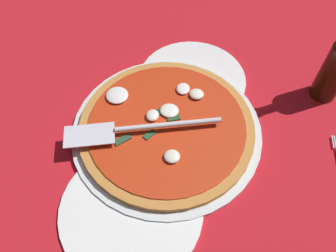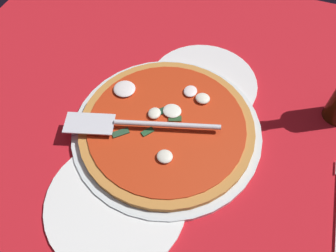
# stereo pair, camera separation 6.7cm
# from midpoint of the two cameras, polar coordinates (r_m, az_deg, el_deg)

# --- Properties ---
(ground_plane) EXTENTS (1.15, 1.15, 0.01)m
(ground_plane) POSITION_cam_midpoint_polar(r_m,az_deg,el_deg) (0.69, 2.24, -2.22)
(ground_plane) COLOR red
(checker_pattern) EXTENTS (1.15, 1.15, 0.00)m
(checker_pattern) POSITION_cam_midpoint_polar(r_m,az_deg,el_deg) (0.68, 2.25, -2.02)
(checker_pattern) COLOR white
(checker_pattern) RESTS_ON ground_plane
(pizza_pan) EXTENTS (0.39, 0.39, 0.01)m
(pizza_pan) POSITION_cam_midpoint_polar(r_m,az_deg,el_deg) (0.68, 2.80, -1.01)
(pizza_pan) COLOR silver
(pizza_pan) RESTS_ON ground_plane
(dinner_plate_left) EXTENTS (0.24, 0.24, 0.01)m
(dinner_plate_left) POSITION_cam_midpoint_polar(r_m,az_deg,el_deg) (0.77, 8.52, 7.11)
(dinner_plate_left) COLOR white
(dinner_plate_left) RESTS_ON ground_plane
(dinner_plate_right) EXTENTS (0.26, 0.26, 0.01)m
(dinner_plate_right) POSITION_cam_midpoint_polar(r_m,az_deg,el_deg) (0.61, -5.74, -13.01)
(dinner_plate_right) COLOR white
(dinner_plate_right) RESTS_ON ground_plane
(pizza) EXTENTS (0.35, 0.35, 0.03)m
(pizza) POSITION_cam_midpoint_polar(r_m,az_deg,el_deg) (0.67, 2.79, -0.19)
(pizza) COLOR #C37F38
(pizza) RESTS_ON pizza_pan
(pizza_server) EXTENTS (0.12, 0.30, 0.01)m
(pizza_server) POSITION_cam_midpoint_polar(r_m,az_deg,el_deg) (0.64, -2.77, -0.06)
(pizza_server) COLOR silver
(pizza_server) RESTS_ON pizza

